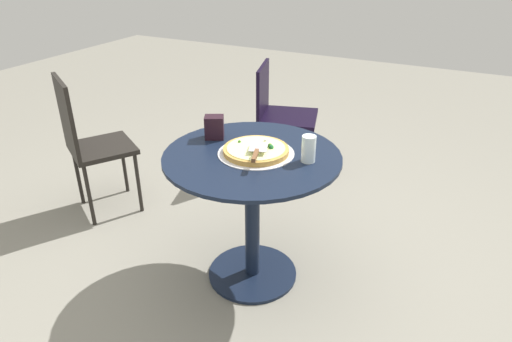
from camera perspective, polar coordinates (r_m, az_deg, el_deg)
name	(u,v)px	position (r m, az deg, el deg)	size (l,w,h in m)	color
ground_plane	(253,274)	(2.51, -0.44, -12.83)	(10.00, 10.00, 0.00)	gray
patio_table	(252,193)	(2.22, -0.49, -2.78)	(0.84, 0.84, 0.72)	black
pizza_on_tray	(256,151)	(2.12, 0.02, 2.60)	(0.36, 0.36, 0.05)	silver
pizza_server	(257,151)	(2.02, 0.10, 2.48)	(0.11, 0.21, 0.02)	silver
drinking_cup	(309,149)	(2.04, 6.65, 2.79)	(0.06, 0.06, 0.12)	white
napkin_dispenser	(214,127)	(2.28, -5.28, 5.52)	(0.09, 0.07, 0.12)	black
patio_chair_near	(88,138)	(2.98, -20.45, 3.88)	(0.51, 0.51, 0.90)	black
patio_chair_far	(279,110)	(3.39, 2.89, 7.69)	(0.51, 0.51, 0.81)	black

